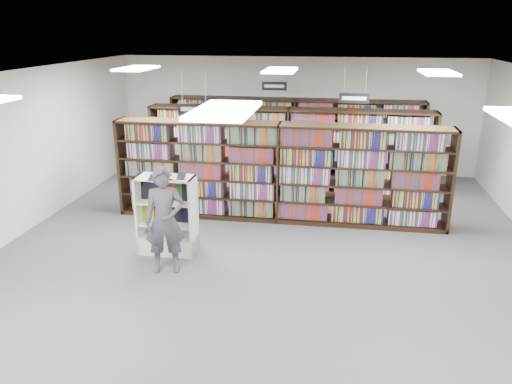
% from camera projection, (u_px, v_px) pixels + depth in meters
% --- Properties ---
extents(floor, '(12.00, 12.00, 0.00)m').
position_uv_depth(floor, '(265.00, 259.00, 8.99)').
color(floor, '#48484D').
rests_on(floor, ground).
extents(ceiling, '(10.00, 12.00, 0.10)m').
position_uv_depth(ceiling, '(266.00, 78.00, 7.98)').
color(ceiling, white).
rests_on(ceiling, wall_back).
extents(wall_back, '(10.00, 0.10, 3.20)m').
position_uv_depth(wall_back, '(296.00, 115.00, 14.10)').
color(wall_back, silver).
rests_on(wall_back, ground).
extents(bookshelf_row_near, '(7.00, 0.60, 2.10)m').
position_uv_depth(bookshelf_row_near, '(279.00, 173.00, 10.53)').
color(bookshelf_row_near, black).
rests_on(bookshelf_row_near, floor).
extents(bookshelf_row_mid, '(7.00, 0.60, 2.10)m').
position_uv_depth(bookshelf_row_mid, '(288.00, 151.00, 12.40)').
color(bookshelf_row_mid, black).
rests_on(bookshelf_row_mid, floor).
extents(bookshelf_row_far, '(7.00, 0.60, 2.10)m').
position_uv_depth(bookshelf_row_far, '(294.00, 136.00, 13.99)').
color(bookshelf_row_far, black).
rests_on(bookshelf_row_far, floor).
extents(aisle_sign_left, '(0.65, 0.02, 0.80)m').
position_uv_depth(aisle_sign_left, '(194.00, 108.00, 9.35)').
color(aisle_sign_left, '#B2B2B7').
rests_on(aisle_sign_left, ceiling).
extents(aisle_sign_right, '(0.65, 0.02, 0.80)m').
position_uv_depth(aisle_sign_right, '(354.00, 97.00, 10.76)').
color(aisle_sign_right, '#B2B2B7').
rests_on(aisle_sign_right, ceiling).
extents(aisle_sign_center, '(0.65, 0.02, 0.80)m').
position_uv_depth(aisle_sign_center, '(274.00, 85.00, 12.94)').
color(aisle_sign_center, '#B2B2B7').
rests_on(aisle_sign_center, ceiling).
extents(troffer_front_center, '(0.60, 1.20, 0.04)m').
position_uv_depth(troffer_front_center, '(225.00, 110.00, 5.18)').
color(troffer_front_center, white).
rests_on(troffer_front_center, ceiling).
extents(troffer_back_left, '(0.60, 1.20, 0.04)m').
position_uv_depth(troffer_back_left, '(136.00, 68.00, 10.32)').
color(troffer_back_left, white).
rests_on(troffer_back_left, ceiling).
extents(troffer_back_center, '(0.60, 1.20, 0.04)m').
position_uv_depth(troffer_back_center, '(280.00, 70.00, 9.86)').
color(troffer_back_center, white).
rests_on(troffer_back_center, ceiling).
extents(troffer_back_right, '(0.60, 1.20, 0.04)m').
position_uv_depth(troffer_back_right, '(438.00, 73.00, 9.40)').
color(troffer_back_right, white).
rests_on(troffer_back_right, ceiling).
extents(endcap_display, '(1.04, 0.52, 1.46)m').
position_uv_depth(endcap_display, '(169.00, 226.00, 9.18)').
color(endcap_display, white).
rests_on(endcap_display, floor).
extents(open_book, '(0.70, 0.50, 0.13)m').
position_uv_depth(open_book, '(167.00, 176.00, 8.78)').
color(open_book, black).
rests_on(open_book, endcap_display).
extents(shopper, '(0.76, 0.60, 1.84)m').
position_uv_depth(shopper, '(165.00, 221.00, 8.28)').
color(shopper, '#48434D').
rests_on(shopper, floor).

